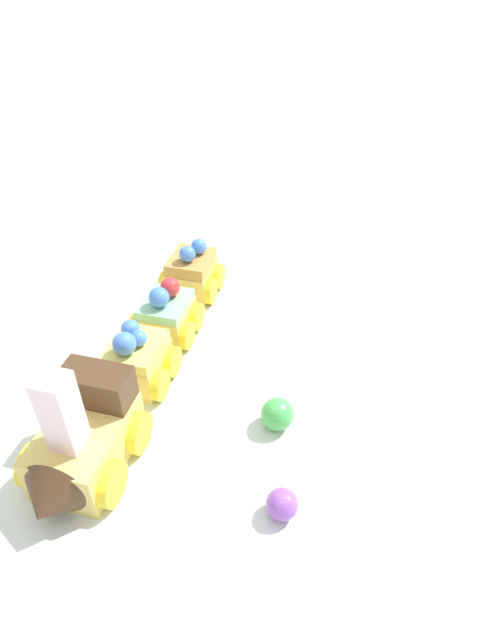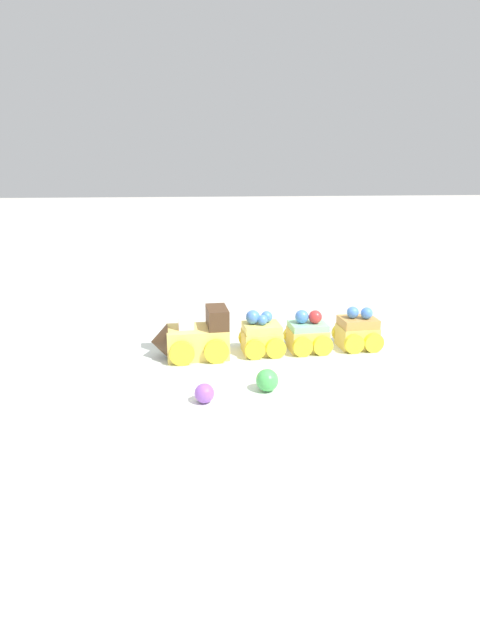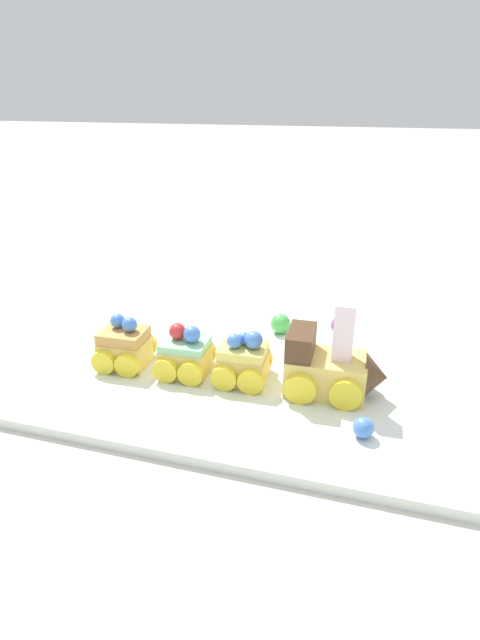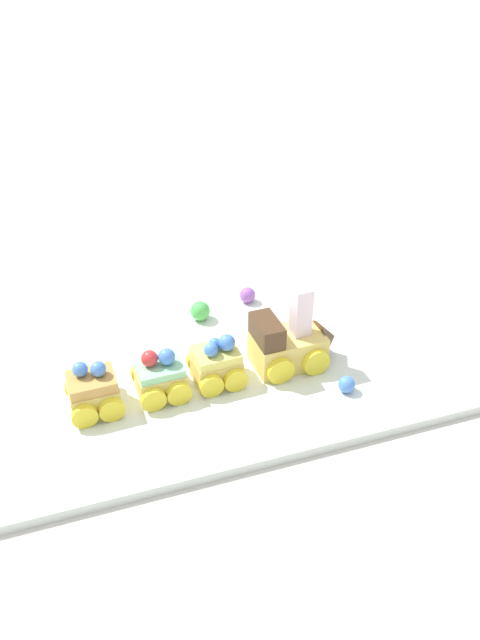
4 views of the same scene
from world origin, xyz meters
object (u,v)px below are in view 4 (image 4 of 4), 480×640
(gumball_blue, at_px, (347,384))
(cake_car_lemon, at_px, (217,364))
(gumball_green, at_px, (200,311))
(cake_car_caramel, at_px, (93,392))
(gumball_purple, at_px, (248,295))
(cake_car_mint, at_px, (160,377))
(cake_train_locomotive, at_px, (293,343))

(gumball_blue, bearing_deg, cake_car_lemon, 153.55)
(cake_car_lemon, xyz_separation_m, gumball_green, (0.02, 0.14, -0.01))
(cake_car_caramel, height_order, gumball_purple, cake_car_caramel)
(gumball_purple, bearing_deg, gumball_blue, -78.25)
(cake_car_lemon, distance_m, cake_car_caramel, 0.15)
(cake_car_caramel, bearing_deg, gumball_blue, -14.78)
(cake_car_mint, xyz_separation_m, cake_car_caramel, (-0.08, -0.00, 0.00))
(cake_car_mint, height_order, gumball_blue, cake_car_mint)
(cake_car_caramel, relative_size, gumball_purple, 2.75)
(cake_car_mint, distance_m, gumball_purple, 0.23)
(cake_car_mint, distance_m, gumball_green, 0.16)
(cake_car_lemon, distance_m, cake_car_mint, 0.07)
(gumball_green, distance_m, gumball_purple, 0.08)
(cake_train_locomotive, height_order, cake_car_lemon, cake_train_locomotive)
(cake_car_caramel, relative_size, gumball_green, 2.30)
(cake_car_lemon, xyz_separation_m, gumball_purple, (0.09, 0.16, -0.01))
(cake_car_lemon, bearing_deg, cake_car_caramel, 179.80)
(cake_car_lemon, distance_m, gumball_purple, 0.19)
(cake_car_caramel, distance_m, gumball_green, 0.22)
(cake_train_locomotive, bearing_deg, cake_car_lemon, -179.85)
(cake_car_caramel, xyz_separation_m, gumball_purple, (0.24, 0.16, -0.01))
(gumball_green, relative_size, gumball_blue, 1.34)
(gumball_green, distance_m, gumball_blue, 0.24)
(cake_car_mint, bearing_deg, gumball_blue, -19.92)
(cake_train_locomotive, relative_size, gumball_green, 4.01)
(cake_train_locomotive, distance_m, gumball_blue, 0.09)
(cake_car_caramel, height_order, gumball_blue, cake_car_caramel)
(gumball_green, relative_size, gumball_purple, 1.19)
(cake_car_mint, xyz_separation_m, gumball_green, (0.09, 0.14, -0.01))
(gumball_green, height_order, gumball_blue, gumball_green)
(cake_car_mint, xyz_separation_m, gumball_blue, (0.21, -0.07, -0.01))
(cake_car_mint, relative_size, gumball_purple, 2.74)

